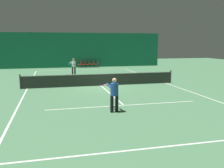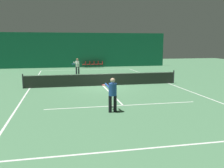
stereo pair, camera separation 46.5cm
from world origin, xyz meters
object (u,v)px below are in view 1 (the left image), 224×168
object	(u,v)px
courtside_chair_0	(80,64)
courtside_chair_2	(88,64)
courtside_chair_4	(97,64)
player_far	(73,65)
tennis_net	(101,79)
courtside_chair_1	(84,64)
player_near	(114,92)
courtside_chair_3	(93,64)

from	to	relation	value
courtside_chair_0	courtside_chair_2	bearing A→B (deg)	90.00
courtside_chair_0	courtside_chair_4	bearing A→B (deg)	90.00
player_far	courtside_chair_4	xyz separation A→B (m)	(3.83, 7.60, -0.52)
tennis_net	courtside_chair_0	distance (m)	14.73
courtside_chair_0	courtside_chair_1	size ratio (longest dim) A/B	1.00
courtside_chair_2	courtside_chair_4	size ratio (longest dim) A/B	1.00
tennis_net	courtside_chair_2	size ratio (longest dim) A/B	14.29
courtside_chair_2	tennis_net	bearing A→B (deg)	-4.62
courtside_chair_0	courtside_chair_1	world-z (taller)	same
player_far	courtside_chair_2	world-z (taller)	player_far
player_near	courtside_chair_3	distance (m)	22.38
player_near	courtside_chair_4	bearing A→B (deg)	-19.23
player_near	courtside_chair_0	size ratio (longest dim) A/B	1.99
courtside_chair_0	courtside_chair_2	distance (m)	1.15
tennis_net	player_far	distance (m)	7.29
player_near	courtside_chair_1	distance (m)	22.28
player_near	courtside_chair_1	xyz separation A→B (m)	(1.44, 22.23, -0.49)
courtside_chair_0	courtside_chair_2	xyz separation A→B (m)	(1.15, 0.00, 0.00)
courtside_chair_2	courtside_chair_0	bearing A→B (deg)	-90.00
player_far	courtside_chair_2	bearing A→B (deg)	-170.97
tennis_net	courtside_chair_3	distance (m)	14.83
player_near	courtside_chair_0	world-z (taller)	player_near
tennis_net	player_near	xyz separation A→B (m)	(-0.83, -7.50, 0.46)
courtside_chair_2	courtside_chair_3	size ratio (longest dim) A/B	1.00
player_far	courtside_chair_4	size ratio (longest dim) A/B	2.05
courtside_chair_1	player_near	bearing A→B (deg)	-3.71
courtside_chair_0	courtside_chair_4	xyz separation A→B (m)	(2.31, 0.00, 0.00)
courtside_chair_0	courtside_chair_3	size ratio (longest dim) A/B	1.00
player_near	courtside_chair_3	bearing A→B (deg)	-17.77
player_near	courtside_chair_0	bearing A→B (deg)	-13.33
player_far	courtside_chair_1	bearing A→B (deg)	-167.01
courtside_chair_1	courtside_chair_3	world-z (taller)	same
courtside_chair_3	courtside_chair_2	bearing A→B (deg)	-90.00
courtside_chair_3	courtside_chair_1	bearing A→B (deg)	-90.00
tennis_net	courtside_chair_4	bearing A→B (deg)	80.96
courtside_chair_0	courtside_chair_4	size ratio (longest dim) A/B	1.00
courtside_chair_3	courtside_chair_4	size ratio (longest dim) A/B	1.00
tennis_net	courtside_chair_1	world-z (taller)	tennis_net
courtside_chair_1	courtside_chair_3	xyz separation A→B (m)	(1.15, 0.00, 0.00)
courtside_chair_4	tennis_net	bearing A→B (deg)	-9.04
tennis_net	courtside_chair_3	world-z (taller)	tennis_net
courtside_chair_0	courtside_chair_3	distance (m)	1.73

